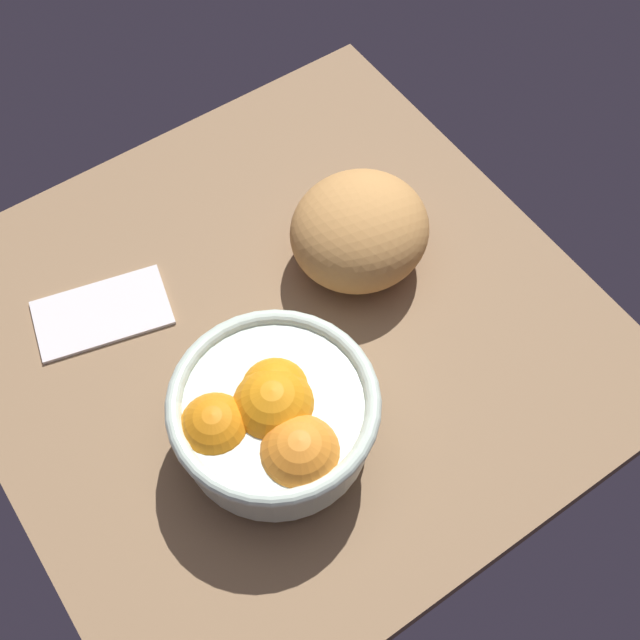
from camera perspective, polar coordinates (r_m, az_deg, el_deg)
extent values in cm
cube|color=#886848|center=(95.55, -2.56, -1.03)|extent=(65.67, 65.47, 3.00)
cylinder|color=silver|center=(87.32, -2.90, -7.68)|extent=(9.97, 9.97, 2.16)
cylinder|color=silver|center=(83.38, -3.03, -6.50)|extent=(18.79, 18.79, 6.47)
torus|color=silver|center=(80.46, -3.13, -5.54)|extent=(20.39, 20.39, 1.60)
sphere|color=orange|center=(82.66, -2.98, -5.00)|extent=(7.18, 7.18, 7.18)
sphere|color=orange|center=(79.81, -1.33, -9.13)|extent=(8.01, 8.01, 8.01)
sphere|color=orange|center=(81.56, -6.96, -7.33)|extent=(7.23, 7.23, 7.23)
sphere|color=orange|center=(81.88, -3.08, -6.02)|extent=(7.62, 7.62, 7.62)
sphere|color=orange|center=(81.77, -3.08, -5.98)|extent=(8.30, 8.30, 8.30)
ellipsoid|color=tan|center=(94.92, 2.66, 5.97)|extent=(16.80, 15.99, 10.91)
cube|color=silver|center=(97.78, -14.36, 0.53)|extent=(16.30, 11.57, 0.95)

